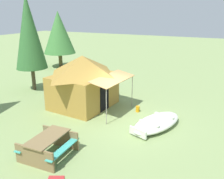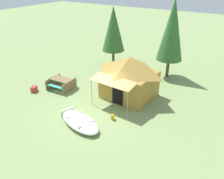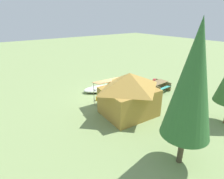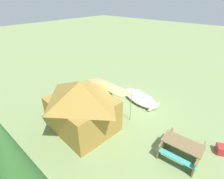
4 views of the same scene
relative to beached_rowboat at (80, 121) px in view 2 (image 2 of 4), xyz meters
name	(u,v)px [view 2 (image 2 of 4)]	position (x,y,z in m)	size (l,w,h in m)	color
ground_plane	(97,111)	(0.00, 1.58, -0.22)	(80.00, 80.00, 0.00)	#7F975B
beached_rowboat	(80,121)	(0.00, 0.00, 0.00)	(3.08, 2.06, 0.42)	silver
canvas_cabin_tent	(129,77)	(0.69, 4.18, 1.18)	(3.45, 3.88, 2.69)	#A57E34
picnic_table	(61,82)	(-3.82, 2.69, 0.25)	(1.70, 1.60, 0.75)	olive
cooler_box	(34,89)	(-5.07, 1.35, -0.03)	(0.44, 0.32, 0.37)	#B22B2C
fuel_can	(113,117)	(1.22, 1.34, -0.07)	(0.19, 0.19, 0.30)	orange
pine_tree_back_right	(172,30)	(1.67, 8.58, 3.39)	(1.90, 1.90, 5.83)	#4A402C
pine_tree_far_center	(113,29)	(-3.08, 8.34, 2.93)	(1.85, 1.85, 4.95)	brown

